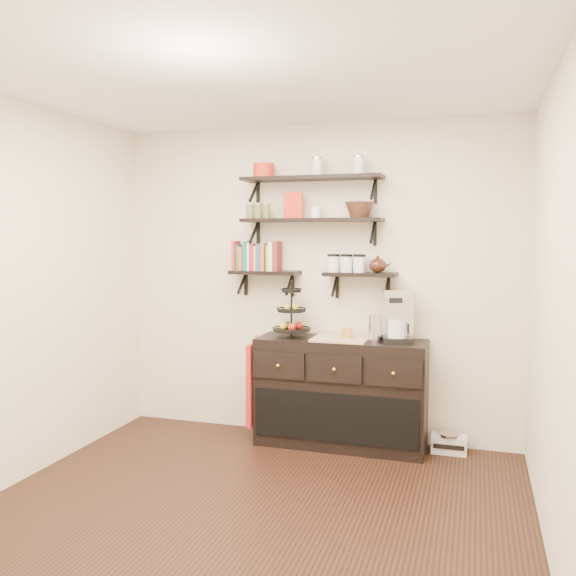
{
  "coord_description": "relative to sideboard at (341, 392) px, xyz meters",
  "views": [
    {
      "loc": [
        1.34,
        -3.37,
        1.76
      ],
      "look_at": [
        -0.06,
        1.15,
        1.35
      ],
      "focal_mm": 38.0,
      "sensor_mm": 36.0,
      "label": 1
    }
  ],
  "objects": [
    {
      "name": "floor",
      "position": [
        -0.29,
        -1.51,
        -0.45
      ],
      "size": [
        3.5,
        3.5,
        0.0
      ],
      "primitive_type": "plane",
      "color": "black",
      "rests_on": "ground"
    },
    {
      "name": "ceiling",
      "position": [
        -0.29,
        -1.51,
        2.25
      ],
      "size": [
        3.5,
        3.5,
        0.02
      ],
      "primitive_type": "cube",
      "color": "white",
      "rests_on": "back_wall"
    },
    {
      "name": "back_wall",
      "position": [
        -0.29,
        0.24,
        0.9
      ],
      "size": [
        3.5,
        0.02,
        2.7
      ],
      "primitive_type": "cube",
      "color": "#F3E8CE",
      "rests_on": "ground"
    },
    {
      "name": "left_wall",
      "position": [
        -2.04,
        -1.51,
        0.9
      ],
      "size": [
        0.02,
        3.5,
        2.7
      ],
      "primitive_type": "cube",
      "color": "#F3E8CE",
      "rests_on": "ground"
    },
    {
      "name": "right_wall",
      "position": [
        1.46,
        -1.51,
        0.9
      ],
      "size": [
        0.02,
        3.5,
        2.7
      ],
      "primitive_type": "cube",
      "color": "#F3E8CE",
      "rests_on": "ground"
    },
    {
      "name": "shelf_top",
      "position": [
        -0.29,
        0.1,
        1.78
      ],
      "size": [
        1.2,
        0.27,
        0.23
      ],
      "color": "black",
      "rests_on": "back_wall"
    },
    {
      "name": "shelf_mid",
      "position": [
        -0.29,
        0.1,
        1.43
      ],
      "size": [
        1.2,
        0.27,
        0.23
      ],
      "color": "black",
      "rests_on": "back_wall"
    },
    {
      "name": "shelf_low_left",
      "position": [
        -0.71,
        0.12,
        0.98
      ],
      "size": [
        0.6,
        0.25,
        0.23
      ],
      "color": "black",
      "rests_on": "back_wall"
    },
    {
      "name": "shelf_low_right",
      "position": [
        0.13,
        0.12,
        0.98
      ],
      "size": [
        0.6,
        0.25,
        0.23
      ],
      "color": "black",
      "rests_on": "back_wall"
    },
    {
      "name": "cookbooks",
      "position": [
        -0.76,
        0.12,
        1.11
      ],
      "size": [
        0.43,
        0.15,
        0.26
      ],
      "color": "red",
      "rests_on": "shelf_low_left"
    },
    {
      "name": "glass_canisters",
      "position": [
        0.01,
        0.12,
        1.06
      ],
      "size": [
        0.32,
        0.1,
        0.13
      ],
      "color": "silver",
      "rests_on": "shelf_low_right"
    },
    {
      "name": "sideboard",
      "position": [
        0.0,
        0.0,
        0.0
      ],
      "size": [
        1.4,
        0.5,
        0.92
      ],
      "color": "black",
      "rests_on": "floor"
    },
    {
      "name": "fruit_stand",
      "position": [
        -0.43,
        0.0,
        0.61
      ],
      "size": [
        0.31,
        0.31,
        0.46
      ],
      "rotation": [
        0.0,
        0.0,
        0.06
      ],
      "color": "black",
      "rests_on": "sideboard"
    },
    {
      "name": "candle",
      "position": [
        0.05,
        0.0,
        0.5
      ],
      "size": [
        0.08,
        0.08,
        0.08
      ],
      "primitive_type": "cube",
      "color": "olive",
      "rests_on": "sideboard"
    },
    {
      "name": "coffee_maker",
      "position": [
        0.46,
        0.03,
        0.65
      ],
      "size": [
        0.28,
        0.28,
        0.43
      ],
      "rotation": [
        0.0,
        0.0,
        0.27
      ],
      "color": "black",
      "rests_on": "sideboard"
    },
    {
      "name": "thermal_carafe",
      "position": [
        0.28,
        -0.02,
        0.56
      ],
      "size": [
        0.11,
        0.11,
        0.22
      ],
      "primitive_type": "cylinder",
      "color": "silver",
      "rests_on": "sideboard"
    },
    {
      "name": "apron",
      "position": [
        -0.73,
        -0.1,
        0.05
      ],
      "size": [
        0.04,
        0.3,
        0.7
      ],
      "primitive_type": "cube",
      "color": "#A61121",
      "rests_on": "sideboard"
    },
    {
      "name": "radio",
      "position": [
        0.88,
        0.08,
        -0.37
      ],
      "size": [
        0.28,
        0.19,
        0.17
      ],
      "rotation": [
        0.0,
        0.0,
        -0.0
      ],
      "color": "silver",
      "rests_on": "floor"
    },
    {
      "name": "recipe_box",
      "position": [
        -0.45,
        0.1,
        1.56
      ],
      "size": [
        0.17,
        0.09,
        0.22
      ],
      "primitive_type": "cube",
      "rotation": [
        0.0,
        0.0,
        0.19
      ],
      "color": "red",
      "rests_on": "shelf_mid"
    },
    {
      "name": "walnut_bowl",
      "position": [
        0.12,
        0.1,
        1.51
      ],
      "size": [
        0.24,
        0.24,
        0.13
      ],
      "primitive_type": null,
      "color": "black",
      "rests_on": "shelf_mid"
    },
    {
      "name": "ramekins",
      "position": [
        -0.24,
        0.1,
        1.5
      ],
      "size": [
        0.09,
        0.09,
        0.1
      ],
      "primitive_type": "cylinder",
      "color": "white",
      "rests_on": "shelf_mid"
    },
    {
      "name": "teapot",
      "position": [
        0.28,
        0.12,
        1.07
      ],
      "size": [
        0.19,
        0.14,
        0.14
      ],
      "primitive_type": null,
      "rotation": [
        0.0,
        0.0,
        -0.01
      ],
      "color": "#351A0F",
      "rests_on": "shelf_low_right"
    },
    {
      "name": "red_pot",
      "position": [
        -0.71,
        0.1,
        1.86
      ],
      "size": [
        0.18,
        0.18,
        0.12
      ],
      "primitive_type": "cylinder",
      "color": "red",
      "rests_on": "shelf_top"
    }
  ]
}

